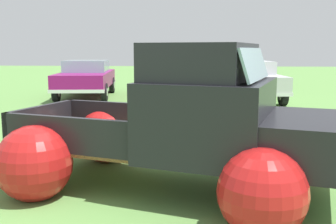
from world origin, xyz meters
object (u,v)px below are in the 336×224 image
show_car_1 (167,77)px  spectator_1 (205,87)px  show_car_2 (249,79)px  show_car_0 (86,77)px  vintage_pickup_truck (190,134)px

show_car_1 → spectator_1: 6.35m
show_car_2 → spectator_1: (-1.67, -5.15, 0.19)m
show_car_0 → show_car_1: 3.17m
vintage_pickup_truck → show_car_2: bearing=95.3°
vintage_pickup_truck → show_car_0: 11.18m
show_car_0 → spectator_1: spectator_1 is taller
show_car_2 → spectator_1: size_ratio=2.56×
show_car_0 → spectator_1: bearing=30.8°
vintage_pickup_truck → show_car_2: (1.92, 9.64, 0.03)m
show_car_1 → show_car_0: bearing=-91.3°
vintage_pickup_truck → spectator_1: 4.50m
show_car_0 → show_car_2: bearing=76.6°
show_car_1 → show_car_2: (3.09, -1.03, 0.00)m
show_car_1 → spectator_1: spectator_1 is taller
show_car_0 → show_car_1: size_ratio=1.03×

